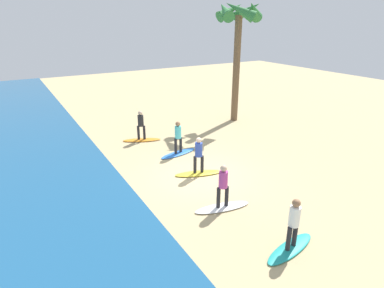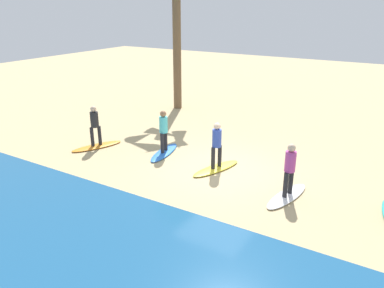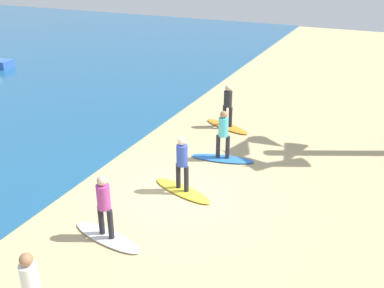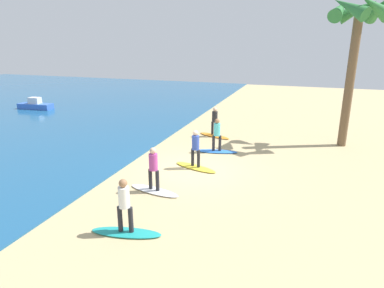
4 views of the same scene
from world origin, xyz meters
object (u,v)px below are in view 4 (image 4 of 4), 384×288
Objects in this scene: surfer_blue at (217,132)px; palm_tree at (358,26)px; surfboard_teal at (126,232)px; surfboard_blue at (217,151)px; surfer_white at (153,166)px; surfer_orange at (215,119)px; surfboard_white at (154,191)px; surfer_teal at (124,202)px; surfboard_yellow at (196,167)px; boat_blue at (35,105)px; surfboard_orange at (214,136)px; surfer_yellow at (196,146)px.

palm_tree is at bearing -61.37° from surfer_blue.
palm_tree is (11.39, -6.60, 6.03)m from surfboard_teal.
surfer_blue reaches higher than surfboard_blue.
surfer_white is 7.98m from surfer_orange.
surfboard_white is 0.28× the size of palm_tree.
palm_tree is (8.53, -7.05, 5.04)m from surfer_white.
surfer_orange is 0.22× the size of palm_tree.
palm_tree is at bearing -118.43° from surfboard_white.
palm_tree is (11.39, -6.60, 5.04)m from surfer_teal.
surfboard_yellow is 0.73× the size of boat_blue.
boat_blue reaches higher than surfboard_blue.
surfer_teal and surfer_orange have the same top height.
surfboard_orange is at bearing -100.54° from boat_blue.
surfboard_teal is 10.89m from surfer_orange.
surfer_yellow reaches higher than surfboard_blue.
surfboard_blue is at bearing 130.26° from surfboard_orange.
palm_tree is (3.30, -6.04, 6.03)m from surfboard_blue.
surfer_teal is at bearing 114.43° from surfboard_orange.
surfboard_orange is (10.84, 0.30, -0.99)m from surfer_teal.
surfer_blue reaches higher than boat_blue.
surfer_teal is at bearing 109.93° from surfboard_white.
surfer_blue is (5.23, -1.00, 0.99)m from surfboard_white.
palm_tree is 2.64× the size of boat_blue.
surfboard_yellow is (5.64, -0.26, -0.99)m from surfer_teal.
surfboard_white is at bearing 68.68° from surfboard_blue.
surfboard_teal is 0.28× the size of palm_tree.
surfboard_yellow is 2.47m from surfboard_blue.
surfer_teal is 0.78× the size of surfboard_orange.
boat_blue is (5.69, 16.69, 0.33)m from surfboard_blue.
surfer_blue is 0.57× the size of boat_blue.
palm_tree reaches higher than surfboard_white.
surfboard_yellow is 2.66m from surfer_blue.
surfer_white reaches higher than surfboard_white.
surfer_orange is (7.98, -0.14, 0.00)m from surfer_white.
surfer_orange reaches higher than surfboard_teal.
surfboard_blue is at bearing -7.06° from surfer_yellow.
surfboard_white is (2.86, 0.44, -0.99)m from surfer_teal.
surfer_white reaches higher than surfboard_blue.
surfboard_yellow is at bearing -14.11° from surfer_white.
surfboard_yellow is 0.99m from surfer_yellow.
surfboard_teal is 1.28× the size of surfer_teal.
surfer_blue reaches higher than surfboard_orange.
surfboard_yellow is at bearing 118.97° from surfboard_orange.
surfboard_yellow is (5.64, -0.26, 0.00)m from surfboard_teal.
surfer_teal is 2.90m from surfer_white.
surfboard_orange is (5.20, 0.56, 0.00)m from surfboard_yellow.
surfer_teal is 10.84m from surfer_orange.
surfer_orange is at bearing 6.15° from surfer_yellow.
surfer_white is 1.00× the size of surfer_yellow.
boat_blue is at bearing 63.58° from surfer_yellow.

